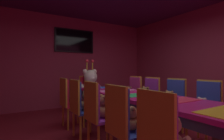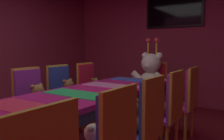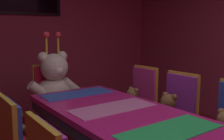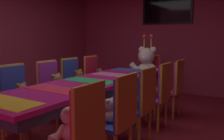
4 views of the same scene
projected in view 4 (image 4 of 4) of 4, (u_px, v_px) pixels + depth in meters
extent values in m
plane|color=maroon|center=(91.00, 131.00, 3.50)|extent=(7.90, 7.90, 0.00)
cube|color=#99334C|center=(167.00, 36.00, 6.01)|extent=(5.20, 0.12, 2.80)
cube|color=#C61E72|center=(90.00, 83.00, 3.41)|extent=(0.90, 3.14, 0.05)
cube|color=#33333F|center=(90.00, 88.00, 3.42)|extent=(0.88, 3.08, 0.10)
cylinder|color=#4C3826|center=(153.00, 92.00, 4.44)|extent=(0.07, 0.07, 0.69)
cylinder|color=#4C3826|center=(118.00, 88.00, 4.84)|extent=(0.07, 0.07, 0.69)
cube|color=yellow|center=(5.00, 102.00, 2.28)|extent=(0.77, 0.32, 0.01)
cube|color=#E52D4C|center=(56.00, 89.00, 2.84)|extent=(0.77, 0.32, 0.01)
cube|color=green|center=(90.00, 81.00, 3.40)|extent=(0.77, 0.32, 0.01)
cube|color=pink|center=(115.00, 75.00, 3.96)|extent=(0.77, 0.32, 0.01)
cube|color=blue|center=(133.00, 70.00, 4.52)|extent=(0.77, 0.32, 0.01)
cylinder|color=gold|center=(3.00, 133.00, 2.88)|extent=(0.04, 0.04, 0.42)
cube|color=#2D47B2|center=(22.00, 105.00, 3.28)|extent=(0.40, 0.40, 0.04)
cube|color=#2D47B2|center=(13.00, 84.00, 3.34)|extent=(0.05, 0.38, 0.50)
cube|color=gold|center=(12.00, 84.00, 3.35)|extent=(0.03, 0.41, 0.55)
cylinder|color=gold|center=(40.00, 120.00, 3.36)|extent=(0.04, 0.04, 0.42)
cylinder|color=gold|center=(21.00, 127.00, 3.09)|extent=(0.04, 0.04, 0.42)
cylinder|color=gold|center=(25.00, 116.00, 3.53)|extent=(0.04, 0.04, 0.42)
cylinder|color=gold|center=(5.00, 122.00, 3.26)|extent=(0.04, 0.04, 0.42)
ellipsoid|color=olive|center=(22.00, 98.00, 3.27)|extent=(0.18, 0.18, 0.14)
sphere|color=olive|center=(22.00, 89.00, 3.24)|extent=(0.14, 0.14, 0.14)
sphere|color=#AE7747|center=(25.00, 90.00, 3.22)|extent=(0.05, 0.05, 0.05)
sphere|color=olive|center=(24.00, 84.00, 3.29)|extent=(0.05, 0.05, 0.05)
sphere|color=olive|center=(18.00, 85.00, 3.20)|extent=(0.05, 0.05, 0.05)
cylinder|color=olive|center=(29.00, 96.00, 3.32)|extent=(0.05, 0.13, 0.12)
cylinder|color=olive|center=(18.00, 98.00, 3.17)|extent=(0.05, 0.13, 0.12)
cylinder|color=olive|center=(30.00, 101.00, 3.25)|extent=(0.06, 0.13, 0.06)
cylinder|color=olive|center=(25.00, 103.00, 3.18)|extent=(0.06, 0.13, 0.06)
cube|color=purple|center=(57.00, 95.00, 3.82)|extent=(0.40, 0.40, 0.04)
cube|color=purple|center=(48.00, 77.00, 3.88)|extent=(0.05, 0.38, 0.50)
cube|color=gold|center=(47.00, 77.00, 3.89)|extent=(0.03, 0.41, 0.55)
cylinder|color=gold|center=(71.00, 108.00, 3.90)|extent=(0.04, 0.04, 0.42)
cylinder|color=gold|center=(57.00, 113.00, 3.63)|extent=(0.04, 0.04, 0.42)
cylinder|color=gold|center=(57.00, 105.00, 4.07)|extent=(0.04, 0.04, 0.42)
cylinder|color=gold|center=(42.00, 110.00, 3.80)|extent=(0.04, 0.04, 0.42)
ellipsoid|color=olive|center=(56.00, 88.00, 3.81)|extent=(0.20, 0.20, 0.16)
sphere|color=olive|center=(57.00, 79.00, 3.78)|extent=(0.16, 0.16, 0.16)
sphere|color=#AE7747|center=(60.00, 80.00, 3.75)|extent=(0.06, 0.06, 0.06)
sphere|color=olive|center=(59.00, 75.00, 3.83)|extent=(0.06, 0.06, 0.06)
sphere|color=olive|center=(53.00, 76.00, 3.73)|extent=(0.06, 0.06, 0.06)
cylinder|color=olive|center=(63.00, 87.00, 3.87)|extent=(0.06, 0.15, 0.14)
cylinder|color=olive|center=(54.00, 89.00, 3.70)|extent=(0.06, 0.15, 0.14)
cylinder|color=olive|center=(65.00, 92.00, 3.79)|extent=(0.07, 0.15, 0.07)
cylinder|color=olive|center=(60.00, 93.00, 3.70)|extent=(0.07, 0.15, 0.07)
cube|color=#2D47B2|center=(78.00, 89.00, 4.31)|extent=(0.40, 0.40, 0.04)
cube|color=#2D47B2|center=(70.00, 73.00, 4.37)|extent=(0.05, 0.38, 0.50)
cube|color=gold|center=(70.00, 73.00, 4.38)|extent=(0.03, 0.41, 0.55)
cylinder|color=gold|center=(91.00, 100.00, 4.40)|extent=(0.04, 0.04, 0.42)
cylinder|color=gold|center=(80.00, 104.00, 4.13)|extent=(0.04, 0.04, 0.42)
cylinder|color=gold|center=(78.00, 98.00, 4.56)|extent=(0.04, 0.04, 0.42)
cylinder|color=gold|center=(66.00, 102.00, 4.29)|extent=(0.04, 0.04, 0.42)
ellipsoid|color=brown|center=(78.00, 83.00, 4.30)|extent=(0.20, 0.20, 0.16)
sphere|color=brown|center=(79.00, 75.00, 4.27)|extent=(0.16, 0.16, 0.16)
sphere|color=#99663C|center=(81.00, 76.00, 4.24)|extent=(0.06, 0.06, 0.06)
sphere|color=brown|center=(80.00, 71.00, 4.32)|extent=(0.06, 0.06, 0.06)
sphere|color=brown|center=(76.00, 72.00, 4.22)|extent=(0.06, 0.06, 0.06)
cylinder|color=brown|center=(84.00, 81.00, 4.36)|extent=(0.06, 0.14, 0.13)
cylinder|color=brown|center=(76.00, 83.00, 4.19)|extent=(0.06, 0.14, 0.13)
cylinder|color=brown|center=(86.00, 86.00, 4.28)|extent=(0.07, 0.15, 0.07)
cylinder|color=brown|center=(82.00, 87.00, 4.19)|extent=(0.07, 0.15, 0.07)
cube|color=red|center=(99.00, 83.00, 4.85)|extent=(0.40, 0.40, 0.04)
cube|color=red|center=(92.00, 69.00, 4.91)|extent=(0.05, 0.38, 0.50)
cube|color=gold|center=(91.00, 69.00, 4.92)|extent=(0.03, 0.41, 0.55)
cylinder|color=gold|center=(110.00, 94.00, 4.93)|extent=(0.04, 0.04, 0.42)
cylinder|color=gold|center=(101.00, 97.00, 4.66)|extent=(0.04, 0.04, 0.42)
cylinder|color=gold|center=(97.00, 92.00, 5.10)|extent=(0.04, 0.04, 0.42)
cylinder|color=gold|center=(88.00, 95.00, 4.83)|extent=(0.04, 0.04, 0.42)
ellipsoid|color=brown|center=(99.00, 78.00, 4.84)|extent=(0.17, 0.17, 0.14)
sphere|color=brown|center=(99.00, 72.00, 4.81)|extent=(0.14, 0.14, 0.14)
sphere|color=#99663C|center=(101.00, 73.00, 4.79)|extent=(0.05, 0.05, 0.05)
sphere|color=brown|center=(100.00, 69.00, 4.86)|extent=(0.05, 0.05, 0.05)
sphere|color=brown|center=(97.00, 70.00, 4.77)|extent=(0.05, 0.05, 0.05)
cylinder|color=brown|center=(103.00, 77.00, 4.89)|extent=(0.05, 0.12, 0.11)
cylinder|color=brown|center=(98.00, 78.00, 4.74)|extent=(0.05, 0.12, 0.11)
cylinder|color=brown|center=(105.00, 81.00, 4.82)|extent=(0.06, 0.13, 0.06)
cylinder|color=brown|center=(102.00, 81.00, 4.75)|extent=(0.06, 0.13, 0.06)
cube|color=red|center=(88.00, 117.00, 1.95)|extent=(0.05, 0.38, 0.50)
cube|color=gold|center=(90.00, 117.00, 1.94)|extent=(0.03, 0.41, 0.55)
ellipsoid|color=beige|center=(71.00, 132.00, 2.06)|extent=(0.19, 0.19, 0.16)
sphere|color=beige|center=(70.00, 116.00, 2.05)|extent=(0.16, 0.16, 0.16)
sphere|color=#FDDCAD|center=(65.00, 116.00, 2.08)|extent=(0.06, 0.06, 0.06)
sphere|color=beige|center=(66.00, 111.00, 1.99)|extent=(0.06, 0.06, 0.06)
sphere|color=beige|center=(75.00, 108.00, 2.09)|extent=(0.06, 0.06, 0.06)
cylinder|color=beige|center=(60.00, 133.00, 2.00)|extent=(0.05, 0.14, 0.13)
cylinder|color=beige|center=(75.00, 126.00, 2.16)|extent=(0.05, 0.14, 0.13)
cylinder|color=beige|center=(57.00, 136.00, 2.09)|extent=(0.07, 0.15, 0.07)
cylinder|color=beige|center=(65.00, 132.00, 2.18)|extent=(0.07, 0.15, 0.07)
cube|color=#2D47B2|center=(110.00, 124.00, 2.55)|extent=(0.40, 0.40, 0.04)
cube|color=#2D47B2|center=(125.00, 101.00, 2.42)|extent=(0.05, 0.38, 0.50)
cube|color=gold|center=(127.00, 102.00, 2.41)|extent=(0.03, 0.41, 0.55)
cylinder|color=gold|center=(106.00, 136.00, 2.80)|extent=(0.04, 0.04, 0.42)
ellipsoid|color=beige|center=(110.00, 116.00, 2.54)|extent=(0.16, 0.16, 0.13)
sphere|color=beige|center=(109.00, 105.00, 2.53)|extent=(0.13, 0.13, 0.13)
sphere|color=#FDDCAD|center=(105.00, 105.00, 2.55)|extent=(0.05, 0.05, 0.05)
sphere|color=beige|center=(107.00, 101.00, 2.47)|extent=(0.05, 0.05, 0.05)
sphere|color=beige|center=(112.00, 99.00, 2.55)|extent=(0.05, 0.05, 0.05)
cylinder|color=beige|center=(103.00, 116.00, 2.48)|extent=(0.04, 0.11, 0.11)
cylinder|color=beige|center=(111.00, 112.00, 2.62)|extent=(0.04, 0.11, 0.11)
cylinder|color=beige|center=(100.00, 119.00, 2.56)|extent=(0.06, 0.12, 0.06)
cylinder|color=beige|center=(104.00, 117.00, 2.63)|extent=(0.06, 0.12, 0.06)
cube|color=#2D47B2|center=(134.00, 109.00, 3.07)|extent=(0.40, 0.40, 0.04)
cube|color=#2D47B2|center=(147.00, 90.00, 2.94)|extent=(0.05, 0.38, 0.50)
cube|color=gold|center=(149.00, 90.00, 2.93)|extent=(0.03, 0.41, 0.55)
cylinder|color=gold|center=(150.00, 125.00, 3.16)|extent=(0.04, 0.04, 0.42)
cylinder|color=gold|center=(139.00, 133.00, 2.89)|extent=(0.04, 0.04, 0.42)
cylinder|color=gold|center=(128.00, 121.00, 3.32)|extent=(0.04, 0.04, 0.42)
cylinder|color=gold|center=(116.00, 128.00, 3.05)|extent=(0.04, 0.04, 0.42)
ellipsoid|color=olive|center=(134.00, 101.00, 3.06)|extent=(0.19, 0.19, 0.15)
sphere|color=olive|center=(133.00, 90.00, 3.05)|extent=(0.15, 0.15, 0.15)
sphere|color=#AE7747|center=(129.00, 91.00, 3.08)|extent=(0.06, 0.06, 0.06)
sphere|color=olive|center=(132.00, 87.00, 2.99)|extent=(0.06, 0.06, 0.06)
sphere|color=olive|center=(136.00, 85.00, 3.08)|extent=(0.06, 0.06, 0.06)
cylinder|color=olive|center=(127.00, 101.00, 3.00)|extent=(0.05, 0.14, 0.13)
cylinder|color=olive|center=(134.00, 98.00, 3.16)|extent=(0.05, 0.14, 0.13)
cylinder|color=olive|center=(123.00, 105.00, 3.09)|extent=(0.07, 0.14, 0.07)
cylinder|color=olive|center=(127.00, 103.00, 3.17)|extent=(0.07, 0.14, 0.07)
cube|color=purple|center=(152.00, 99.00, 3.61)|extent=(0.40, 0.40, 0.04)
cube|color=purple|center=(164.00, 82.00, 3.48)|extent=(0.05, 0.38, 0.50)
cube|color=gold|center=(166.00, 82.00, 3.47)|extent=(0.03, 0.41, 0.55)
cylinder|color=gold|center=(166.00, 112.00, 3.69)|extent=(0.04, 0.04, 0.42)
cylinder|color=gold|center=(158.00, 118.00, 3.42)|extent=(0.04, 0.04, 0.42)
cylinder|color=gold|center=(147.00, 109.00, 3.86)|extent=(0.04, 0.04, 0.42)
cylinder|color=gold|center=(138.00, 114.00, 3.59)|extent=(0.04, 0.04, 0.42)
ellipsoid|color=brown|center=(152.00, 91.00, 3.59)|extent=(0.21, 0.21, 0.16)
sphere|color=brown|center=(152.00, 82.00, 3.58)|extent=(0.16, 0.16, 0.16)
sphere|color=#99663C|center=(148.00, 82.00, 3.61)|extent=(0.06, 0.06, 0.06)
sphere|color=brown|center=(151.00, 78.00, 3.51)|extent=(0.06, 0.06, 0.06)
sphere|color=brown|center=(154.00, 77.00, 3.62)|extent=(0.06, 0.06, 0.06)
cylinder|color=brown|center=(147.00, 91.00, 3.53)|extent=(0.06, 0.15, 0.14)
cylinder|color=brown|center=(153.00, 89.00, 3.70)|extent=(0.06, 0.15, 0.14)
cylinder|color=brown|center=(143.00, 95.00, 3.63)|extent=(0.07, 0.15, 0.07)
cylinder|color=brown|center=(146.00, 93.00, 3.72)|extent=(0.07, 0.15, 0.07)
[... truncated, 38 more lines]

